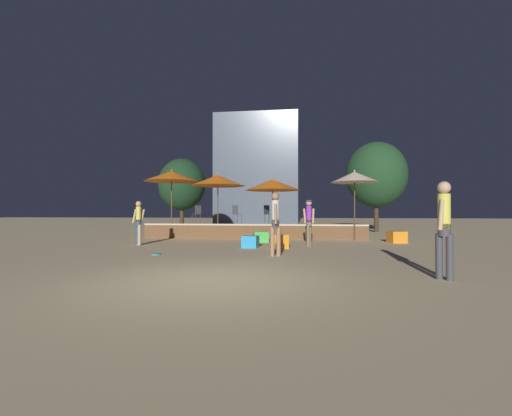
{
  "coord_description": "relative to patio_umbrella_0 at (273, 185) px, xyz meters",
  "views": [
    {
      "loc": [
        1.66,
        -6.31,
        1.31
      ],
      "look_at": [
        0.0,
        6.48,
        1.43
      ],
      "focal_mm": 24.0,
      "sensor_mm": 36.0,
      "label": 1
    }
  ],
  "objects": [
    {
      "name": "person_0",
      "position": [
        0.54,
        -5.74,
        -1.48
      ],
      "size": [
        0.31,
        0.57,
        1.87
      ],
      "rotation": [
        0.0,
        0.0,
        3.25
      ],
      "color": "#997051",
      "rests_on": "ground"
    },
    {
      "name": "bistro_chair_0",
      "position": [
        -4.09,
        1.58,
        -1.27
      ],
      "size": [
        0.48,
        0.48,
        0.9
      ],
      "rotation": [
        0.0,
        0.0,
        4.06
      ],
      "color": "#47474C",
      "rests_on": "wooden_deck"
    },
    {
      "name": "bistro_chair_2",
      "position": [
        -1.91,
        1.01,
        -1.27
      ],
      "size": [
        0.47,
        0.48,
        0.9
      ],
      "rotation": [
        0.0,
        0.0,
        2.53
      ],
      "color": "#47474C",
      "rests_on": "wooden_deck"
    },
    {
      "name": "cube_seat_2",
      "position": [
        0.53,
        -3.57,
        -2.28
      ],
      "size": [
        0.69,
        0.69,
        0.49
      ],
      "rotation": [
        0.0,
        0.0,
        0.25
      ],
      "color": "orange",
      "rests_on": "ground"
    },
    {
      "name": "ground_plane",
      "position": [
        -0.39,
        -9.45,
        -2.53
      ],
      "size": [
        120.0,
        120.0,
        0.0
      ],
      "primitive_type": "plane",
      "color": "#D1B784"
    },
    {
      "name": "cube_seat_0",
      "position": [
        5.25,
        -0.91,
        -2.28
      ],
      "size": [
        0.74,
        0.74,
        0.48
      ],
      "rotation": [
        0.0,
        0.0,
        0.21
      ],
      "color": "orange",
      "rests_on": "ground"
    },
    {
      "name": "distant_building",
      "position": [
        -3.14,
        19.24,
        3.05
      ],
      "size": [
        8.42,
        3.96,
        11.15
      ],
      "color": "#4C5666",
      "rests_on": "ground"
    },
    {
      "name": "background_tree_1",
      "position": [
        6.0,
        6.46,
        1.07
      ],
      "size": [
        3.73,
        3.73,
        5.65
      ],
      "color": "#3D2B1C",
      "rests_on": "ground"
    },
    {
      "name": "patio_umbrella_2",
      "position": [
        -4.95,
        0.2,
        0.49
      ],
      "size": [
        2.62,
        2.62,
        3.35
      ],
      "color": "brown",
      "rests_on": "ground"
    },
    {
      "name": "frisbee_disc",
      "position": [
        -3.03,
        -5.97,
        -2.51
      ],
      "size": [
        0.26,
        0.26,
        0.03
      ],
      "color": "#33B2D8",
      "rests_on": "ground"
    },
    {
      "name": "cube_seat_3",
      "position": [
        -0.4,
        -1.32,
        -2.3
      ],
      "size": [
        0.74,
        0.74,
        0.44
      ],
      "rotation": [
        0.0,
        0.0,
        0.26
      ],
      "color": "#4CC651",
      "rests_on": "ground"
    },
    {
      "name": "patio_umbrella_1",
      "position": [
        3.69,
        0.06,
        0.32
      ],
      "size": [
        2.12,
        2.12,
        3.17
      ],
      "color": "brown",
      "rests_on": "ground"
    },
    {
      "name": "person_2",
      "position": [
        1.59,
        -2.9,
        -1.55
      ],
      "size": [
        0.45,
        0.29,
        1.73
      ],
      "rotation": [
        0.0,
        0.0,
        4.32
      ],
      "color": "#72664C",
      "rests_on": "ground"
    },
    {
      "name": "wooden_deck",
      "position": [
        -0.99,
        1.29,
        -2.21
      ],
      "size": [
        10.65,
        2.29,
        0.71
      ],
      "color": "brown",
      "rests_on": "ground"
    },
    {
      "name": "patio_umbrella_3",
      "position": [
        -2.66,
        0.25,
        0.26
      ],
      "size": [
        2.6,
        2.6,
        3.13
      ],
      "color": "brown",
      "rests_on": "ground"
    },
    {
      "name": "person_1",
      "position": [
        -4.97,
        -3.17,
        -1.6
      ],
      "size": [
        0.39,
        0.46,
        1.71
      ],
      "rotation": [
        0.0,
        0.0,
        2.47
      ],
      "color": "tan",
      "rests_on": "ground"
    },
    {
      "name": "bistro_chair_1",
      "position": [
        -0.34,
        1.21,
        -1.27
      ],
      "size": [
        0.48,
        0.48,
        0.9
      ],
      "rotation": [
        0.0,
        0.0,
        0.86
      ],
      "color": "#2D3338",
      "rests_on": "wooden_deck"
    },
    {
      "name": "background_tree_0",
      "position": [
        -6.72,
        6.65,
        0.61
      ],
      "size": [
        3.18,
        3.18,
        4.89
      ],
      "color": "#3D2B1C",
      "rests_on": "ground"
    },
    {
      "name": "person_3",
      "position": [
        3.99,
        -8.83,
        -1.47
      ],
      "size": [
        0.42,
        0.52,
        1.88
      ],
      "rotation": [
        0.0,
        0.0,
        5.64
      ],
      "color": "#3F3F47",
      "rests_on": "ground"
    },
    {
      "name": "patio_umbrella_0",
      "position": [
        0.0,
        0.0,
        0.0
      ],
      "size": [
        2.54,
        2.54,
        2.86
      ],
      "color": "brown",
      "rests_on": "ground"
    },
    {
      "name": "cube_seat_1",
      "position": [
        -0.52,
        -3.57,
        -2.31
      ],
      "size": [
        0.6,
        0.6,
        0.43
      ],
      "rotation": [
        0.0,
        0.0,
        -0.09
      ],
      "color": "#2D9EDB",
      "rests_on": "ground"
    }
  ]
}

